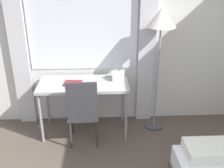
{
  "coord_description": "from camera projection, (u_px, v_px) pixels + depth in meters",
  "views": [
    {
      "loc": [
        -0.26,
        -0.81,
        2.2
      ],
      "look_at": [
        -0.13,
        2.08,
        0.92
      ],
      "focal_mm": 42.0,
      "sensor_mm": 36.0,
      "label": 1
    }
  ],
  "objects": [
    {
      "name": "desk_chair",
      "position": [
        83.0,
        110.0,
        3.39
      ],
      "size": [
        0.42,
        0.42,
        0.95
      ],
      "rotation": [
        0.0,
        0.0,
        0.04
      ],
      "color": "#333338",
      "rests_on": "ground_plane"
    },
    {
      "name": "standing_lamp",
      "position": [
        161.0,
        26.0,
        3.37
      ],
      "size": [
        0.38,
        0.38,
        1.76
      ],
      "color": "#4C4C51",
      "rests_on": "ground_plane"
    },
    {
      "name": "desk",
      "position": [
        84.0,
        87.0,
        3.61
      ],
      "size": [
        1.23,
        0.59,
        0.77
      ],
      "color": "#B2B2B7",
      "rests_on": "ground_plane"
    },
    {
      "name": "telephone",
      "position": [
        118.0,
        76.0,
        3.67
      ],
      "size": [
        0.18,
        0.18,
        0.12
      ],
      "color": "white",
      "rests_on": "desk"
    },
    {
      "name": "book",
      "position": [
        73.0,
        83.0,
        3.53
      ],
      "size": [
        0.25,
        0.19,
        0.02
      ],
      "rotation": [
        0.0,
        0.0,
        -0.09
      ],
      "color": "maroon",
      "rests_on": "desk"
    },
    {
      "name": "wall_back_with_window",
      "position": [
        114.0,
        34.0,
        3.7
      ],
      "size": [
        5.22,
        0.13,
        2.7
      ],
      "color": "silver",
      "rests_on": "ground_plane"
    }
  ]
}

